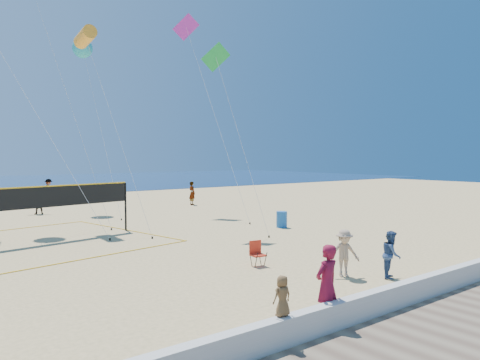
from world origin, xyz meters
TOP-DOWN VIEW (x-y plane):
  - ground at (0.00, 0.00)m, footprint 120.00×120.00m
  - seawall at (0.00, -3.00)m, footprint 32.00×0.30m
  - boardwalk at (0.00, -5.00)m, footprint 32.00×3.60m
  - woman at (-0.42, -2.70)m, footprint 0.70×0.49m
  - toddler at (-2.03, -2.93)m, footprint 0.43×0.30m
  - bystander_a at (4.30, -1.22)m, footprint 0.92×0.87m
  - bystander_b at (3.24, -0.20)m, footprint 1.13×0.98m
  - far_person_1 at (-0.02, 22.62)m, footprint 1.52×1.01m
  - far_person_2 at (11.10, 21.36)m, footprint 0.46×0.68m
  - far_person_4 at (3.44, 32.64)m, footprint 1.22×1.37m
  - camp_chair at (2.00, 2.66)m, footprint 0.53×0.64m
  - trash_barrel at (8.71, 8.54)m, footprint 0.63×0.63m
  - volleyball_net at (-2.88, 11.99)m, footprint 10.90×10.78m
  - kite_2 at (0.92, 16.10)m, footprint 1.17×7.35m
  - kite_4 at (5.44, 9.77)m, footprint 1.43×3.73m
  - kite_5 at (9.09, 18.48)m, footprint 1.88×9.03m
  - kite_7 at (3.59, 24.07)m, footprint 1.51×8.35m

SIDE VIEW (x-z plane):
  - ground at x=0.00m, z-range 0.00..0.00m
  - boardwalk at x=0.00m, z-range 0.00..0.03m
  - seawall at x=0.00m, z-range 0.00..0.60m
  - trash_barrel at x=8.71m, z-range 0.00..0.86m
  - camp_chair at x=2.00m, z-range 0.00..0.97m
  - bystander_a at x=4.30m, z-range 0.00..1.50m
  - bystander_b at x=3.24m, z-range 0.00..1.52m
  - far_person_1 at x=-0.02m, z-range 0.00..1.57m
  - far_person_2 at x=11.10m, z-range 0.00..1.83m
  - far_person_4 at x=3.44m, z-range 0.00..1.84m
  - woman at x=-0.42m, z-range 0.00..1.85m
  - toddler at x=-2.03m, z-range 0.60..1.44m
  - volleyball_net at x=-2.88m, z-range 0.48..3.00m
  - kite_4 at x=5.44m, z-range 3.52..13.17m
  - kite_2 at x=0.92m, z-range 4.94..15.87m
  - kite_7 at x=3.59m, z-range 5.44..17.75m
  - kite_5 at x=9.09m, z-range 5.29..19.17m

